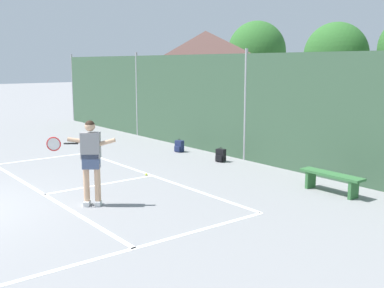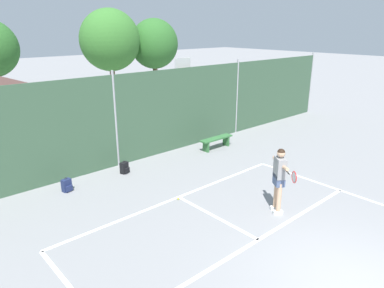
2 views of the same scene
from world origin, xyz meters
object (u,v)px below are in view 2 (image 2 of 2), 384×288
(basketball_hoop, at_px, (182,85))
(courtside_bench, at_px, (216,140))
(tennis_player, at_px, (280,175))
(backpack_navy, at_px, (67,185))
(backpack_black, at_px, (125,168))
(tennis_ball, at_px, (178,199))

(basketball_hoop, distance_m, courtside_bench, 3.39)
(tennis_player, height_order, backpack_navy, tennis_player)
(basketball_hoop, distance_m, backpack_black, 5.74)
(basketball_hoop, relative_size, courtside_bench, 2.22)
(backpack_navy, height_order, backpack_black, same)
(courtside_bench, bearing_deg, tennis_ball, -148.85)
(tennis_player, relative_size, backpack_black, 4.01)
(backpack_navy, distance_m, courtside_bench, 6.40)
(courtside_bench, bearing_deg, basketball_hoop, 80.50)
(tennis_ball, relative_size, backpack_navy, 0.14)
(tennis_player, distance_m, backpack_black, 5.54)
(basketball_hoop, height_order, courtside_bench, basketball_hoop)
(backpack_black, bearing_deg, courtside_bench, -3.86)
(backpack_navy, xyz_separation_m, backpack_black, (2.11, 0.05, 0.00))
(tennis_ball, xyz_separation_m, courtside_bench, (4.17, 2.52, 0.33))
(tennis_player, relative_size, backpack_navy, 4.01)
(tennis_player, bearing_deg, tennis_ball, 123.47)
(backpack_black, relative_size, courtside_bench, 0.29)
(tennis_player, bearing_deg, basketball_hoop, 68.24)
(tennis_ball, bearing_deg, courtside_bench, 31.15)
(tennis_player, height_order, tennis_ball, tennis_player)
(basketball_hoop, xyz_separation_m, backpack_navy, (-6.85, -2.49, -2.12))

